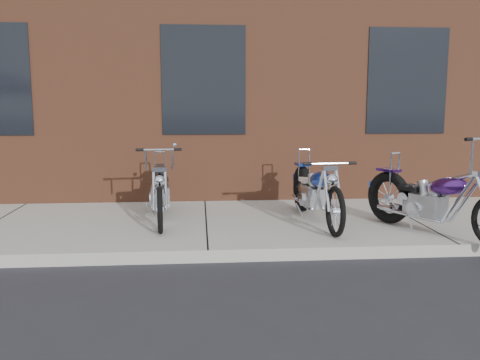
{
  "coord_description": "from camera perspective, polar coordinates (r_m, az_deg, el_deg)",
  "views": [
    {
      "loc": [
        -0.09,
        -5.63,
        1.8
      ],
      "look_at": [
        0.43,
        0.8,
        0.84
      ],
      "focal_mm": 38.0,
      "sensor_mm": 36.0,
      "label": 1
    }
  ],
  "objects": [
    {
      "name": "sidewalk",
      "position": [
        7.34,
        -3.82,
        -5.16
      ],
      "size": [
        22.0,
        3.0,
        0.15
      ],
      "primitive_type": "cube",
      "color": "#A0A0A0",
      "rests_on": "ground"
    },
    {
      "name": "chopper_third",
      "position": [
        7.39,
        -8.93,
        -1.5
      ],
      "size": [
        0.52,
        2.14,
        1.09
      ],
      "rotation": [
        0.0,
        0.0,
        -1.5
      ],
      "color": "black",
      "rests_on": "sidewalk"
    },
    {
      "name": "chopper_purple",
      "position": [
        6.93,
        20.93,
        -2.39
      ],
      "size": [
        1.16,
        2.08,
        1.29
      ],
      "rotation": [
        0.0,
        0.0,
        -1.09
      ],
      "color": "black",
      "rests_on": "sidewalk"
    },
    {
      "name": "building_brick",
      "position": [
        13.81,
        -4.39,
        17.61
      ],
      "size": [
        22.0,
        10.0,
        8.0
      ],
      "primitive_type": "cube",
      "color": "brown",
      "rests_on": "ground"
    },
    {
      "name": "ground",
      "position": [
        5.92,
        -3.6,
        -9.29
      ],
      "size": [
        120.0,
        120.0,
        0.0
      ],
      "primitive_type": "plane",
      "color": "#28272E",
      "rests_on": "ground"
    },
    {
      "name": "chopper_blue",
      "position": [
        7.25,
        8.51,
        -1.53
      ],
      "size": [
        0.55,
        2.25,
        0.98
      ],
      "rotation": [
        0.0,
        0.0,
        -1.5
      ],
      "color": "black",
      "rests_on": "sidewalk"
    }
  ]
}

